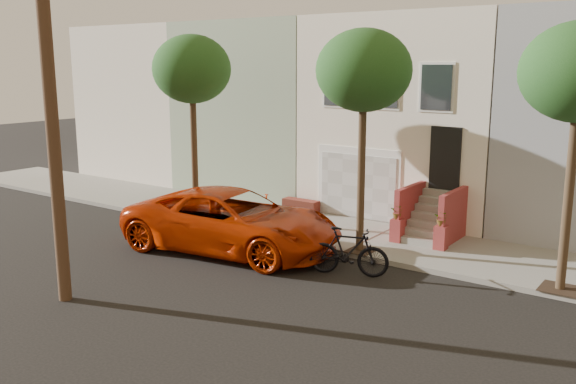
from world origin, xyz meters
The scene contains 7 objects.
ground centered at (0.00, 0.00, 0.00)m, with size 90.00×90.00×0.00m, color black.
sidewalk centered at (0.00, 5.35, 0.07)m, with size 40.00×3.70×0.15m, color gray.
house_row centered at (0.00, 11.19, 3.64)m, with size 33.10×11.70×7.00m.
tree_left centered at (-5.50, 3.90, 5.26)m, with size 2.70×2.57×6.30m.
tree_mid centered at (1.00, 3.90, 5.26)m, with size 2.70×2.57×6.30m.
pickup_truck centered at (-2.30, 2.09, 0.91)m, with size 3.03×6.58×1.83m, color #B92903.
motorcycle centered at (1.60, 2.17, 0.65)m, with size 0.61×2.15×1.29m, color black.
Camera 1 is at (9.34, -11.50, 5.49)m, focal length 38.76 mm.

